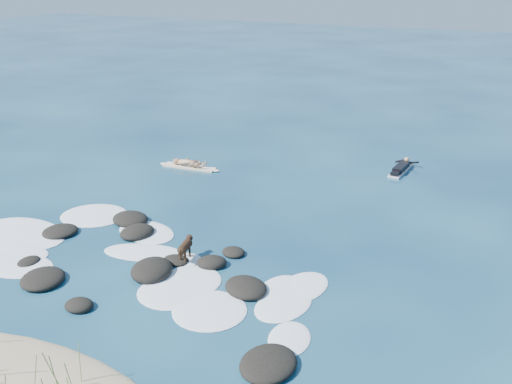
% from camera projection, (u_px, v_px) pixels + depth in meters
% --- Properties ---
extents(ground, '(160.00, 160.00, 0.00)m').
position_uv_depth(ground, '(187.00, 251.00, 19.92)').
color(ground, '#0A2642').
rests_on(ground, ground).
extents(dune_grass, '(4.08, 1.95, 1.23)m').
position_uv_depth(dune_grass, '(11.00, 373.00, 12.94)').
color(dune_grass, olive).
rests_on(dune_grass, ground).
extents(reef_rocks, '(13.08, 7.32, 0.56)m').
position_uv_depth(reef_rocks, '(142.00, 266.00, 18.65)').
color(reef_rocks, black).
rests_on(reef_rocks, ground).
extents(breaking_foam, '(14.17, 6.82, 0.12)m').
position_uv_depth(breaking_foam, '(131.00, 260.00, 19.26)').
color(breaking_foam, white).
rests_on(breaking_foam, ground).
extents(standing_surfer_rig, '(3.24, 0.74, 1.84)m').
position_uv_depth(standing_surfer_rig, '(189.00, 154.00, 27.77)').
color(standing_surfer_rig, beige).
rests_on(standing_surfer_rig, ground).
extents(paddling_surfer_rig, '(1.20, 2.69, 0.46)m').
position_uv_depth(paddling_surfer_rig, '(401.00, 168.00, 27.56)').
color(paddling_surfer_rig, silver).
rests_on(paddling_surfer_rig, ground).
extents(dog, '(0.46, 1.24, 0.79)m').
position_uv_depth(dog, '(185.00, 246.00, 19.10)').
color(dog, black).
rests_on(dog, ground).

